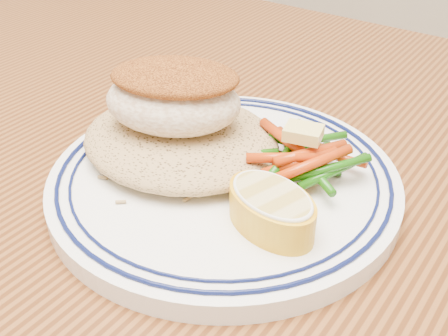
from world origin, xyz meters
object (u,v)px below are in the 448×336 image
vegetable_pile (301,157)px  dining_table (186,316)px  rice_pilaf (180,136)px  lemon_wedge (271,208)px  plate (224,180)px  fish_fillet (173,95)px

vegetable_pile → dining_table: bearing=-123.0°
dining_table → rice_pilaf: rice_pilaf is taller
rice_pilaf → vegetable_pile: 0.09m
lemon_wedge → dining_table: bearing=-167.7°
vegetable_pile → lemon_wedge: (0.01, -0.06, 0.00)m
plate → rice_pilaf: size_ratio=1.65×
fish_fillet → vegetable_pile: 0.10m
plate → fish_fillet: size_ratio=2.11×
dining_table → rice_pilaf: bearing=128.0°
vegetable_pile → lemon_wedge: bearing=-77.6°
plate → vegetable_pile: 0.06m
lemon_wedge → fish_fillet: bearing=162.1°
rice_pilaf → lemon_wedge: 0.11m
dining_table → plate: 0.12m
plate → vegetable_pile: (0.04, 0.03, 0.02)m
rice_pilaf → fish_fillet: bearing=-153.8°
vegetable_pile → lemon_wedge: vegetable_pile is taller
fish_fillet → lemon_wedge: (0.10, -0.03, -0.03)m
fish_fillet → lemon_wedge: fish_fillet is taller
plate → fish_fillet: fish_fillet is taller
vegetable_pile → fish_fillet: bearing=-162.7°
lemon_wedge → rice_pilaf: bearing=160.7°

